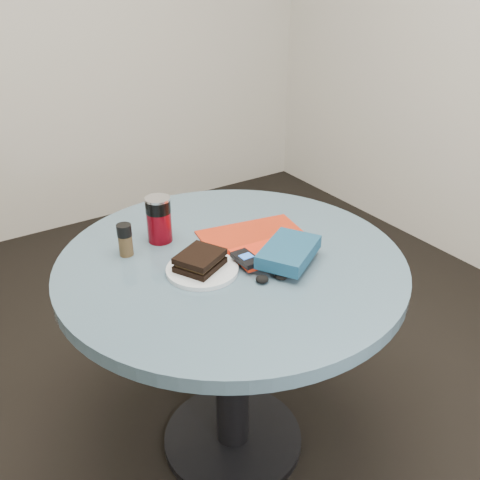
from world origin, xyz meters
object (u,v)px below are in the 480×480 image
red_book (265,253)px  novel (289,252)px  mp3_player (246,259)px  table (232,305)px  plate (202,270)px  magazine (256,239)px  headphones (272,278)px  sandwich (200,260)px  pepper_grinder (125,240)px  soda_can (159,219)px

red_book → novel: novel is taller
mp3_player → red_book: bearing=11.5°
table → novel: 0.26m
plate → magazine: bearing=17.5°
mp3_player → headphones: 0.10m
red_book → sandwich: bearing=173.8°
mp3_player → headphones: (0.02, -0.09, -0.02)m
sandwich → pepper_grinder: size_ratio=1.60×
table → red_book: size_ratio=5.60×
novel → mp3_player: size_ratio=2.19×
sandwich → red_book: sandwich is taller
magazine → headphones: (-0.09, -0.21, 0.01)m
soda_can → table: bearing=-59.4°
pepper_grinder → magazine: pepper_grinder is taller
sandwich → mp3_player: bearing=-24.1°
sandwich → soda_can: (-0.01, 0.22, 0.04)m
soda_can → plate: bearing=-85.8°
sandwich → pepper_grinder: 0.24m
soda_can → sandwich: bearing=-86.4°
sandwich → mp3_player: sandwich is taller
sandwich → novel: bearing=-24.3°
plate → novel: bearing=-23.3°
mp3_player → magazine: bearing=46.2°
magazine → red_book: size_ratio=1.76×
red_book → headphones: 0.12m
headphones → mp3_player: bearing=101.5°
sandwich → pepper_grinder: (-0.13, 0.20, 0.02)m
sandwich → novel: (0.23, -0.10, 0.01)m
soda_can → mp3_player: bearing=-64.4°
table → novel: bearing=-44.6°
plate → sandwich: (-0.00, 0.01, 0.03)m
novel → mp3_player: 0.12m
mp3_player → soda_can: bearing=115.6°
table → pepper_grinder: bearing=143.2°
plate → soda_can: (-0.02, 0.23, 0.06)m
plate → pepper_grinder: bearing=124.2°
novel → headphones: 0.10m
sandwich → magazine: sandwich is taller
table → novel: novel is taller
red_book → novel: (0.03, -0.07, 0.03)m
soda_can → pepper_grinder: (-0.12, -0.03, -0.02)m
magazine → novel: size_ratio=1.61×
magazine → mp3_player: mp3_player is taller
magazine → mp3_player: (-0.11, -0.12, 0.02)m
sandwich → novel: novel is taller
table → magazine: (0.12, 0.05, 0.17)m
plate → magazine: (0.23, 0.07, -0.00)m
plate → headphones: size_ratio=2.07×
pepper_grinder → mp3_player: bearing=-44.6°
sandwich → soda_can: bearing=93.6°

